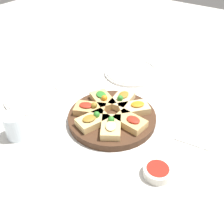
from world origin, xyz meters
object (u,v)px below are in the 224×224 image
plate_left (33,97)px  napkin_stack (196,132)px  plate_right (132,72)px  serving_board (112,118)px  water_glass (16,126)px  dipping_bowl (157,171)px

plate_left → napkin_stack: bearing=-73.3°
plate_left → plate_right: size_ratio=0.90×
plate_left → plate_right: 0.44m
plate_left → serving_board: bearing=-77.9°
plate_right → serving_board: bearing=-159.5°
water_glass → dipping_bowl: bearing=-74.7°
plate_left → napkin_stack: 0.62m
plate_right → dipping_bowl: (-0.44, -0.36, 0.01)m
dipping_bowl → water_glass: bearing=105.3°
serving_board → plate_left: serving_board is taller
dipping_bowl → plate_right: bearing=39.2°
plate_right → napkin_stack: bearing=-119.0°
plate_right → dipping_bowl: size_ratio=3.01×
serving_board → plate_right: serving_board is taller
plate_left → water_glass: (-0.17, -0.12, 0.03)m
serving_board → plate_left: 0.33m
plate_right → water_glass: (-0.56, 0.08, 0.03)m
napkin_stack → dipping_bowl: (-0.23, 0.02, 0.01)m
serving_board → plate_right: (0.32, 0.12, -0.00)m
plate_right → water_glass: size_ratio=2.87×
plate_left → plate_right: bearing=-28.0°
serving_board → water_glass: bearing=139.7°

